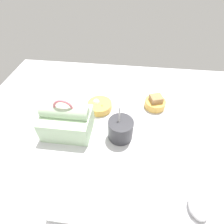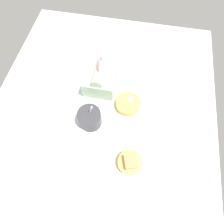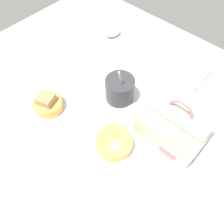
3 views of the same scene
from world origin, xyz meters
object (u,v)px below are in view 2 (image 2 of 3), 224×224
Objects in this scene: lunch_bag at (101,76)px; soup_cup at (90,118)px; bento_bowl_sandwich at (130,163)px; computer_mouse at (16,169)px; keyboard at (35,113)px; bento_bowl_snacks at (128,104)px.

lunch_bag is 1.32× the size of soup_cup.
lunch_bag is at bearing 27.75° from bento_bowl_sandwich.
bento_bowl_sandwich is at bearing -76.71° from computer_mouse.
lunch_bag reaches higher than soup_cup.
lunch_bag reaches higher than keyboard.
soup_cup is 37.27cm from computer_mouse.
soup_cup is 1.50× the size of bento_bowl_sandwich.
bento_bowl_sandwich is at bearing -152.25° from lunch_bag.
soup_cup is 19.96cm from bento_bowl_snacks.
bento_bowl_sandwich reaches higher than keyboard.
soup_cup is at bearing 178.77° from lunch_bag.
bento_bowl_snacks is at bearing 9.96° from bento_bowl_sandwich.
keyboard is at bearing 106.05° from bento_bowl_snacks.
bento_bowl_snacks is (12.53, -43.56, 0.94)cm from keyboard.
computer_mouse is at bearing 136.00° from soup_cup.
soup_cup is at bearing -44.00° from computer_mouse.
keyboard is 3.98× the size of bento_bowl_sandwich.
lunch_bag reaches higher than bento_bowl_snacks.
bento_bowl_snacks is at bearing -47.47° from computer_mouse.
computer_mouse is at bearing 103.29° from bento_bowl_sandwich.
lunch_bag is 43.71cm from bento_bowl_sandwich.
lunch_bag is 22.89cm from soup_cup.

